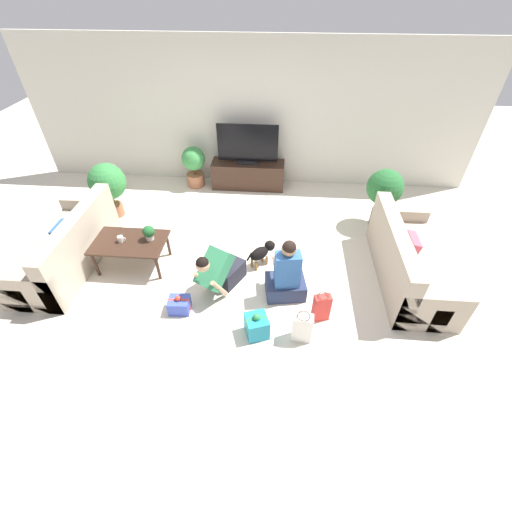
{
  "coord_description": "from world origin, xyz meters",
  "views": [
    {
      "loc": [
        0.61,
        -3.82,
        3.46
      ],
      "look_at": [
        0.33,
        -0.35,
        0.45
      ],
      "focal_mm": 24.0,
      "sensor_mm": 36.0,
      "label": 1
    }
  ],
  "objects_px": {
    "person_kneeling": "(220,271)",
    "person_sitting": "(286,276)",
    "sofa_right": "(408,262)",
    "gift_box_a": "(179,305)",
    "coffee_table": "(130,244)",
    "tv_console": "(248,175)",
    "tabletop_plant": "(149,232)",
    "potted_plant_back_left": "(194,164)",
    "gift_bag_a": "(321,307)",
    "sofa_left": "(67,248)",
    "potted_plant_corner_right": "(384,189)",
    "tv": "(248,146)",
    "gift_bag_b": "(302,328)",
    "gift_box_b": "(257,326)",
    "potted_plant_corner_left": "(108,184)",
    "dog": "(262,252)",
    "mug": "(121,239)"
  },
  "relations": [
    {
      "from": "tv",
      "to": "gift_box_b",
      "type": "bearing_deg",
      "value": -82.77
    },
    {
      "from": "dog",
      "to": "gift_bag_b",
      "type": "bearing_deg",
      "value": 159.62
    },
    {
      "from": "gift_box_b",
      "to": "coffee_table",
      "type": "bearing_deg",
      "value": 149.86
    },
    {
      "from": "sofa_right",
      "to": "gift_box_b",
      "type": "bearing_deg",
      "value": 119.83
    },
    {
      "from": "potted_plant_corner_left",
      "to": "gift_bag_a",
      "type": "relative_size",
      "value": 2.32
    },
    {
      "from": "potted_plant_corner_right",
      "to": "gift_bag_a",
      "type": "bearing_deg",
      "value": -116.58
    },
    {
      "from": "sofa_left",
      "to": "potted_plant_back_left",
      "type": "height_order",
      "value": "sofa_left"
    },
    {
      "from": "coffee_table",
      "to": "gift_box_a",
      "type": "relative_size",
      "value": 3.69
    },
    {
      "from": "sofa_left",
      "to": "mug",
      "type": "height_order",
      "value": "sofa_left"
    },
    {
      "from": "coffee_table",
      "to": "tv_console",
      "type": "height_order",
      "value": "tv_console"
    },
    {
      "from": "tv_console",
      "to": "gift_box_a",
      "type": "height_order",
      "value": "tv_console"
    },
    {
      "from": "person_sitting",
      "to": "gift_box_a",
      "type": "relative_size",
      "value": 3.4
    },
    {
      "from": "tv_console",
      "to": "mug",
      "type": "bearing_deg",
      "value": -121.88
    },
    {
      "from": "dog",
      "to": "mug",
      "type": "relative_size",
      "value": 3.38
    },
    {
      "from": "sofa_left",
      "to": "person_sitting",
      "type": "xyz_separation_m",
      "value": [
        3.19,
        -0.38,
        0.05
      ]
    },
    {
      "from": "tv",
      "to": "person_sitting",
      "type": "relative_size",
      "value": 1.2
    },
    {
      "from": "potted_plant_corner_left",
      "to": "gift_bag_a",
      "type": "bearing_deg",
      "value": -30.74
    },
    {
      "from": "gift_box_b",
      "to": "gift_box_a",
      "type": "bearing_deg",
      "value": 164.22
    },
    {
      "from": "potted_plant_corner_left",
      "to": "dog",
      "type": "distance_m",
      "value": 2.93
    },
    {
      "from": "tv_console",
      "to": "person_sitting",
      "type": "relative_size",
      "value": 1.49
    },
    {
      "from": "person_kneeling",
      "to": "potted_plant_back_left",
      "type": "bearing_deg",
      "value": 137.11
    },
    {
      "from": "person_kneeling",
      "to": "person_sitting",
      "type": "bearing_deg",
      "value": 25.83
    },
    {
      "from": "tv_console",
      "to": "person_sitting",
      "type": "xyz_separation_m",
      "value": [
        0.79,
        -2.92,
        0.09
      ]
    },
    {
      "from": "sofa_left",
      "to": "person_kneeling",
      "type": "height_order",
      "value": "sofa_left"
    },
    {
      "from": "sofa_left",
      "to": "potted_plant_corner_right",
      "type": "relative_size",
      "value": 1.95
    },
    {
      "from": "person_sitting",
      "to": "mug",
      "type": "height_order",
      "value": "person_sitting"
    },
    {
      "from": "mug",
      "to": "tabletop_plant",
      "type": "distance_m",
      "value": 0.41
    },
    {
      "from": "dog",
      "to": "potted_plant_back_left",
      "type": "bearing_deg",
      "value": -10.23
    },
    {
      "from": "tv",
      "to": "potted_plant_back_left",
      "type": "xyz_separation_m",
      "value": [
        -1.05,
        -0.05,
        -0.37
      ]
    },
    {
      "from": "person_kneeling",
      "to": "dog",
      "type": "height_order",
      "value": "person_kneeling"
    },
    {
      "from": "gift_box_b",
      "to": "gift_bag_a",
      "type": "xyz_separation_m",
      "value": [
        0.78,
        0.31,
        0.05
      ]
    },
    {
      "from": "person_kneeling",
      "to": "gift_bag_b",
      "type": "xyz_separation_m",
      "value": [
        1.09,
        -0.75,
        -0.13
      ]
    },
    {
      "from": "coffee_table",
      "to": "mug",
      "type": "distance_m",
      "value": 0.14
    },
    {
      "from": "sofa_left",
      "to": "gift_box_a",
      "type": "distance_m",
      "value": 1.99
    },
    {
      "from": "tabletop_plant",
      "to": "person_kneeling",
      "type": "bearing_deg",
      "value": -23.37
    },
    {
      "from": "dog",
      "to": "gift_bag_a",
      "type": "bearing_deg",
      "value": 176.11
    },
    {
      "from": "coffee_table",
      "to": "potted_plant_corner_right",
      "type": "bearing_deg",
      "value": 19.92
    },
    {
      "from": "potted_plant_back_left",
      "to": "gift_bag_a",
      "type": "distance_m",
      "value": 3.98
    },
    {
      "from": "person_kneeling",
      "to": "tabletop_plant",
      "type": "relative_size",
      "value": 3.74
    },
    {
      "from": "sofa_right",
      "to": "gift_box_a",
      "type": "height_order",
      "value": "sofa_right"
    },
    {
      "from": "tv",
      "to": "person_kneeling",
      "type": "xyz_separation_m",
      "value": [
        -0.1,
        -2.88,
        -0.5
      ]
    },
    {
      "from": "sofa_left",
      "to": "tv",
      "type": "height_order",
      "value": "tv"
    },
    {
      "from": "tv_console",
      "to": "gift_bag_a",
      "type": "height_order",
      "value": "tv_console"
    },
    {
      "from": "tv_console",
      "to": "person_kneeling",
      "type": "bearing_deg",
      "value": -91.92
    },
    {
      "from": "coffee_table",
      "to": "dog",
      "type": "xyz_separation_m",
      "value": [
        1.89,
        0.17,
        -0.16
      ]
    },
    {
      "from": "potted_plant_corner_right",
      "to": "person_kneeling",
      "type": "xyz_separation_m",
      "value": [
        -2.42,
        -1.76,
        -0.33
      ]
    },
    {
      "from": "tv_console",
      "to": "gift_bag_b",
      "type": "distance_m",
      "value": 3.76
    },
    {
      "from": "dog",
      "to": "sofa_right",
      "type": "bearing_deg",
      "value": -136.83
    },
    {
      "from": "mug",
      "to": "tabletop_plant",
      "type": "relative_size",
      "value": 0.54
    },
    {
      "from": "potted_plant_corner_right",
      "to": "gift_bag_b",
      "type": "distance_m",
      "value": 2.88
    }
  ]
}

